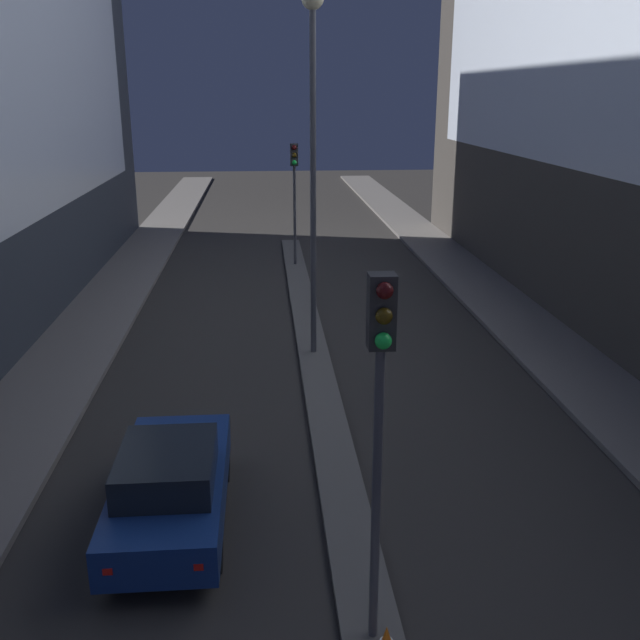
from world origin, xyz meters
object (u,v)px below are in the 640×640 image
traffic_light_near (380,385)px  street_lamp (313,111)px  traffic_light_mid (294,177)px  car_left_lane (171,485)px

traffic_light_near → street_lamp: 11.51m
traffic_light_mid → street_lamp: size_ratio=0.53×
street_lamp → traffic_light_near: bearing=-90.0°
car_left_lane → traffic_light_near: bearing=-45.1°
traffic_light_near → street_lamp: street_lamp is taller
street_lamp → car_left_lane: size_ratio=2.14×
traffic_light_near → car_left_lane: bearing=134.9°
traffic_light_mid → car_left_lane: traffic_light_mid is taller
traffic_light_mid → car_left_lane: size_ratio=1.14×
traffic_light_mid → car_left_lane: bearing=-99.0°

